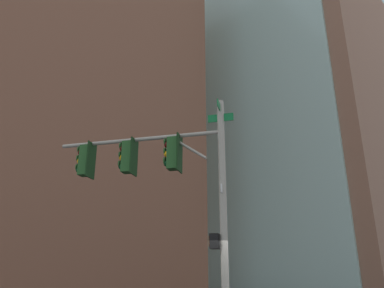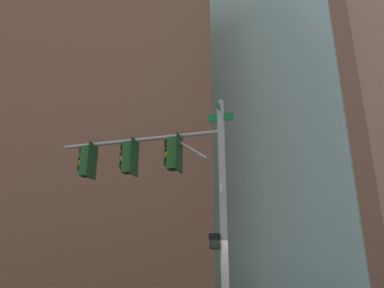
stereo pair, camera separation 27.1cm
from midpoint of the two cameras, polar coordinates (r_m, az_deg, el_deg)
name	(u,v)px [view 2 (the right image)]	position (r m, az deg, el deg)	size (l,w,h in m)	color
signal_pole_assembly	(162,173)	(11.41, -3.92, -4.46)	(5.04, 3.09, 6.68)	#9E998C
building_brick_nearside	(43,95)	(40.46, -21.39, 6.88)	(27.90, 18.89, 37.20)	brown
building_brick_midblock	(307,130)	(46.06, 17.23, 2.07)	(19.07, 17.39, 35.57)	#845B47
building_glass_tower	(273,35)	(64.69, 12.27, 15.85)	(31.42, 32.32, 76.97)	#9EC6C1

